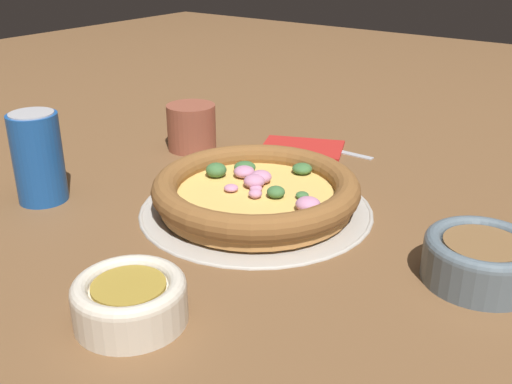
{
  "coord_description": "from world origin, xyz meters",
  "views": [
    {
      "loc": [
        0.43,
        -0.58,
        0.34
      ],
      "look_at": [
        0.0,
        0.0,
        0.03
      ],
      "focal_mm": 42.0,
      "sensor_mm": 36.0,
      "label": 1
    }
  ],
  "objects_px": {
    "pizza_tray": "(256,208)",
    "bowl_near": "(130,299)",
    "pizza": "(256,191)",
    "napkin": "(302,146)",
    "drinking_cup": "(192,127)",
    "bowl_far": "(482,257)",
    "beverage_can": "(38,158)",
    "fork": "(323,147)"
  },
  "relations": [
    {
      "from": "drinking_cup",
      "to": "napkin",
      "type": "height_order",
      "value": "drinking_cup"
    },
    {
      "from": "fork",
      "to": "beverage_can",
      "type": "relative_size",
      "value": 1.31
    },
    {
      "from": "napkin",
      "to": "beverage_can",
      "type": "height_order",
      "value": "beverage_can"
    },
    {
      "from": "pizza_tray",
      "to": "bowl_far",
      "type": "bearing_deg",
      "value": 0.14
    },
    {
      "from": "bowl_far",
      "to": "drinking_cup",
      "type": "bearing_deg",
      "value": 165.93
    },
    {
      "from": "drinking_cup",
      "to": "pizza_tray",
      "type": "bearing_deg",
      "value": -29.73
    },
    {
      "from": "pizza",
      "to": "napkin",
      "type": "distance_m",
      "value": 0.26
    },
    {
      "from": "bowl_near",
      "to": "bowl_far",
      "type": "height_order",
      "value": "bowl_far"
    },
    {
      "from": "pizza",
      "to": "beverage_can",
      "type": "height_order",
      "value": "beverage_can"
    },
    {
      "from": "pizza",
      "to": "drinking_cup",
      "type": "height_order",
      "value": "drinking_cup"
    },
    {
      "from": "pizza_tray",
      "to": "pizza",
      "type": "bearing_deg",
      "value": 112.4
    },
    {
      "from": "pizza",
      "to": "napkin",
      "type": "xyz_separation_m",
      "value": [
        -0.08,
        0.24,
        -0.02
      ]
    },
    {
      "from": "napkin",
      "to": "fork",
      "type": "xyz_separation_m",
      "value": [
        0.03,
        0.02,
        -0.0
      ]
    },
    {
      "from": "bowl_near",
      "to": "drinking_cup",
      "type": "distance_m",
      "value": 0.49
    },
    {
      "from": "pizza",
      "to": "fork",
      "type": "distance_m",
      "value": 0.27
    },
    {
      "from": "beverage_can",
      "to": "bowl_near",
      "type": "bearing_deg",
      "value": -21.69
    },
    {
      "from": "bowl_near",
      "to": "bowl_far",
      "type": "bearing_deg",
      "value": 47.79
    },
    {
      "from": "bowl_near",
      "to": "napkin",
      "type": "height_order",
      "value": "bowl_near"
    },
    {
      "from": "bowl_far",
      "to": "beverage_can",
      "type": "distance_m",
      "value": 0.57
    },
    {
      "from": "bowl_near",
      "to": "fork",
      "type": "bearing_deg",
      "value": 100.9
    },
    {
      "from": "bowl_near",
      "to": "drinking_cup",
      "type": "bearing_deg",
      "value": 125.1
    },
    {
      "from": "fork",
      "to": "drinking_cup",
      "type": "bearing_deg",
      "value": 36.86
    },
    {
      "from": "beverage_can",
      "to": "pizza_tray",
      "type": "bearing_deg",
      "value": 29.82
    },
    {
      "from": "pizza_tray",
      "to": "fork",
      "type": "distance_m",
      "value": 0.27
    },
    {
      "from": "pizza",
      "to": "bowl_near",
      "type": "xyz_separation_m",
      "value": [
        0.05,
        -0.27,
        -0.0
      ]
    },
    {
      "from": "beverage_can",
      "to": "pizza",
      "type": "bearing_deg",
      "value": 29.96
    },
    {
      "from": "pizza_tray",
      "to": "fork",
      "type": "height_order",
      "value": "pizza_tray"
    },
    {
      "from": "bowl_far",
      "to": "beverage_can",
      "type": "relative_size",
      "value": 0.97
    },
    {
      "from": "napkin",
      "to": "beverage_can",
      "type": "distance_m",
      "value": 0.43
    },
    {
      "from": "napkin",
      "to": "beverage_can",
      "type": "xyz_separation_m",
      "value": [
        -0.17,
        -0.39,
        0.06
      ]
    },
    {
      "from": "bowl_near",
      "to": "napkin",
      "type": "bearing_deg",
      "value": 104.3
    },
    {
      "from": "napkin",
      "to": "fork",
      "type": "bearing_deg",
      "value": 40.04
    },
    {
      "from": "pizza_tray",
      "to": "bowl_near",
      "type": "bearing_deg",
      "value": -79.52
    },
    {
      "from": "pizza",
      "to": "drinking_cup",
      "type": "distance_m",
      "value": 0.27
    },
    {
      "from": "napkin",
      "to": "drinking_cup",
      "type": "bearing_deg",
      "value": -143.82
    },
    {
      "from": "bowl_far",
      "to": "drinking_cup",
      "type": "xyz_separation_m",
      "value": [
        -0.52,
        0.13,
        0.01
      ]
    },
    {
      "from": "bowl_near",
      "to": "fork",
      "type": "xyz_separation_m",
      "value": [
        -0.1,
        0.53,
        -0.02
      ]
    },
    {
      "from": "drinking_cup",
      "to": "beverage_can",
      "type": "relative_size",
      "value": 0.66
    },
    {
      "from": "pizza_tray",
      "to": "fork",
      "type": "xyz_separation_m",
      "value": [
        -0.05,
        0.27,
        -0.0
      ]
    },
    {
      "from": "bowl_far",
      "to": "pizza",
      "type": "bearing_deg",
      "value": -179.99
    },
    {
      "from": "drinking_cup",
      "to": "napkin",
      "type": "bearing_deg",
      "value": 36.18
    },
    {
      "from": "pizza",
      "to": "pizza_tray",
      "type": "bearing_deg",
      "value": -67.6
    }
  ]
}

